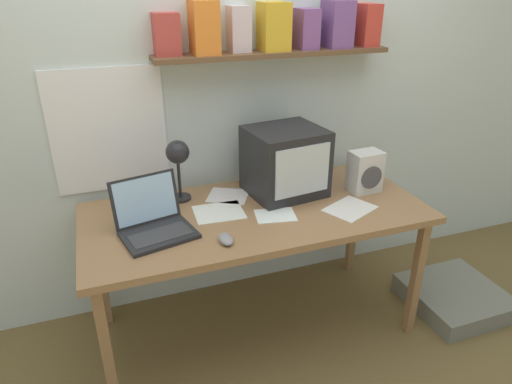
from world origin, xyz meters
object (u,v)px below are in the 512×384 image
Objects in this scene: computer_mouse at (226,239)px; loose_paper_near_laptop at (350,209)px; loose_paper_near_monitor at (219,212)px; corner_desk at (256,220)px; juice_glass at (125,200)px; crt_monitor at (285,162)px; printed_handout at (275,215)px; floor_cushion at (455,297)px; laptop at (153,219)px; desk_lamp at (178,158)px; open_notebook at (228,196)px; space_heater at (365,172)px.

computer_mouse reaches higher than loose_paper_near_laptop.
loose_paper_near_monitor is (-0.63, 0.19, 0.00)m from loose_paper_near_laptop.
juice_glass is at bearing 160.12° from corner_desk.
crt_monitor is 1.91× the size of printed_handout.
loose_paper_near_laptop is 1.00m from floor_cushion.
crt_monitor is 0.75m from laptop.
loose_paper_near_monitor is at bearing -36.87° from desk_lamp.
computer_mouse is (-0.44, -0.39, -0.16)m from crt_monitor.
open_notebook is at bearing 9.98° from desk_lamp.
loose_paper_near_laptop is at bearing -33.28° from open_notebook.
crt_monitor is at bearing 159.90° from space_heater.
desk_lamp is 0.36m from open_notebook.
computer_mouse reaches higher than floor_cushion.
juice_glass is at bearing 160.78° from loose_paper_near_laptop.
laptop is 0.35m from computer_mouse.
printed_handout is 0.42× the size of floor_cushion.
open_notebook is 0.33m from printed_handout.
juice_glass is 0.50× the size of loose_paper_near_monitor.
space_heater is (0.96, -0.17, -0.14)m from desk_lamp.
laptop is 1.23× the size of loose_paper_near_laptop.
juice_glass is at bearing 165.68° from floor_cushion.
space_heater is (1.13, 0.06, 0.05)m from laptop.
juice_glass reaches higher than computer_mouse.
crt_monitor is at bearing 128.10° from loose_paper_near_laptop.
desk_lamp is at bearing 40.34° from laptop.
desk_lamp is 0.34m from juice_glass.
crt_monitor is 0.41m from loose_paper_near_laptop.
space_heater reaches higher than loose_paper_near_monitor.
computer_mouse is at bearing -166.02° from space_heater.
open_notebook and loose_paper_near_monitor have the same top height.
juice_glass is (-0.10, 0.26, -0.01)m from laptop.
space_heater is (1.23, -0.20, 0.05)m from juice_glass.
corner_desk is 15.98× the size of computer_mouse.
juice_glass is 0.53m from open_notebook.
juice_glass is at bearing 129.64° from computer_mouse.
open_notebook reaches higher than floor_cushion.
loose_paper_near_monitor is (0.04, 0.28, -0.01)m from computer_mouse.
computer_mouse reaches higher than loose_paper_near_monitor.
loose_paper_near_monitor is at bearing 163.51° from loose_paper_near_laptop.
corner_desk is 13.54× the size of juice_glass.
loose_paper_near_laptop is at bearing 173.17° from floor_cushion.
open_notebook is 1.49m from floor_cushion.
corner_desk is 6.75× the size of loose_paper_near_monitor.
crt_monitor is 1.40× the size of loose_paper_near_laptop.
loose_paper_near_laptop is 0.57× the size of floor_cushion.
printed_handout is at bearing -172.09° from space_heater.
juice_glass is at bearing -177.63° from desk_lamp.
crt_monitor is at bearing 15.46° from loose_paper_near_monitor.
laptop reaches higher than open_notebook.
loose_paper_near_monitor is (0.15, -0.15, -0.25)m from desk_lamp.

